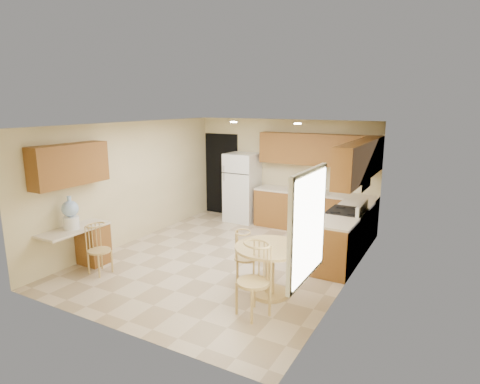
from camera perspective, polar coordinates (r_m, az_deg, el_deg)
The scene contains 30 objects.
floor at distance 7.64m, azimuth -2.09°, elevation -9.50°, with size 5.50×5.50×0.00m, color tan.
ceiling at distance 7.09m, azimuth -2.25°, elevation 9.57°, with size 4.50×5.50×0.02m, color white.
wall_back at distance 9.68m, azimuth 6.26°, elevation 2.85°, with size 4.50×0.02×2.50m, color beige.
wall_front at distance 5.20m, azimuth -18.09°, elevation -6.21°, with size 4.50×0.02×2.50m, color beige.
wall_left at distance 8.62m, azimuth -15.09°, elevation 1.30°, with size 0.02×5.50×2.50m, color beige.
wall_right at distance 6.43m, azimuth 15.29°, elevation -2.46°, with size 0.02×5.50×2.50m, color beige.
doorway at distance 10.49m, azimuth -2.65°, elevation 2.55°, with size 0.90×0.02×2.10m, color black.
base_cab_back at distance 9.28m, azimuth 10.41°, elevation -2.86°, with size 2.75×0.60×0.87m, color brown.
counter_back at distance 9.17m, azimuth 10.52°, elevation -0.12°, with size 2.75×0.63×0.04m, color beige.
base_cab_right_a at distance 8.46m, azimuth 16.04°, elevation -4.67°, with size 0.60×0.59×0.87m, color brown.
counter_right_a at distance 8.34m, azimuth 16.22°, elevation -1.68°, with size 0.63×0.59×0.04m, color beige.
base_cab_right_b at distance 7.11m, azimuth 13.33°, elevation -7.79°, with size 0.60×0.80×0.87m, color brown.
counter_right_b at distance 6.97m, azimuth 13.52°, elevation -4.28°, with size 0.63×0.80×0.04m, color beige.
upper_cab_back at distance 9.14m, azimuth 11.04°, elevation 5.93°, with size 2.75×0.33×0.70m, color brown.
upper_cab_right at distance 7.51m, azimuth 16.56°, elevation 4.25°, with size 0.33×2.42×0.70m, color brown.
upper_cab_left at distance 7.35m, azimuth -23.07°, elevation 3.59°, with size 0.33×1.40×0.70m, color brown.
sink at distance 9.18m, azimuth 10.38°, elevation 0.03°, with size 0.78×0.44×0.01m, color silver.
range_hood at distance 7.57m, azimuth 15.68°, elevation 1.06°, with size 0.50×0.76×0.14m, color silver.
desk_pedestal at distance 7.80m, azimuth -20.12°, elevation -7.00°, with size 0.48×0.42×0.72m, color brown.
desk_top at distance 7.46m, azimuth -22.54°, elevation -4.94°, with size 0.50×1.20×0.04m, color beige.
window at distance 4.66m, azimuth 9.69°, elevation -4.69°, with size 0.06×1.12×1.30m.
can_light_a at distance 8.38m, azimuth -0.92°, elevation 9.93°, with size 0.14×0.14×0.02m, color white.
can_light_b at distance 7.78m, azimuth 8.19°, elevation 9.61°, with size 0.14×0.14×0.02m, color white.
refrigerator at distance 9.85m, azimuth 0.31°, elevation 0.66°, with size 0.74×0.72×1.68m.
stove at distance 7.83m, azimuth 14.74°, elevation -5.73°, with size 0.65×0.76×1.09m.
dining_table at distance 6.12m, azimuth 4.29°, elevation -10.09°, with size 1.06×1.06×0.79m.
chair_table_a at distance 6.49m, azimuth 0.46°, elevation -8.69°, with size 0.37×0.48×0.85m.
chair_table_b at distance 5.44m, azimuth 1.43°, elevation -11.80°, with size 0.45×0.50×1.02m.
chair_desk at distance 7.21m, azimuth -19.92°, elevation -7.20°, with size 0.38×0.49×0.86m.
water_crock at distance 7.36m, azimuth -22.96°, elevation -2.93°, with size 0.28×0.28×0.57m.
Camera 1 is at (3.66, -6.06, 2.86)m, focal length 30.00 mm.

